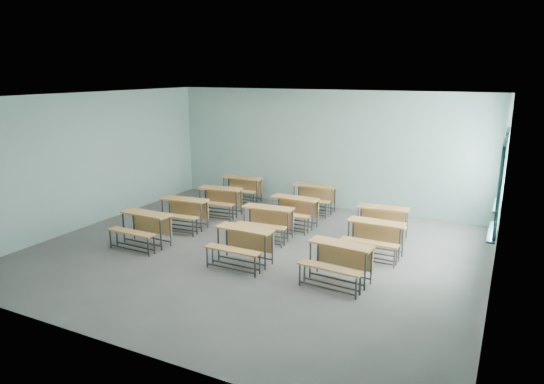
% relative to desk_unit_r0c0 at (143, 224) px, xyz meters
% --- Properties ---
extents(room, '(9.04, 8.04, 3.24)m').
position_rel_desk_unit_r0c0_xyz_m(room, '(2.41, 0.79, 1.12)').
color(room, slate).
rests_on(room, ground).
extents(desk_unit_r0c0, '(1.17, 0.80, 0.72)m').
position_rel_desk_unit_r0c0_xyz_m(desk_unit_r0c0, '(0.00, 0.00, 0.00)').
color(desk_unit_r0c0, '#CA8B49').
rests_on(desk_unit_r0c0, ground).
extents(desk_unit_r0c1, '(1.15, 0.78, 0.72)m').
position_rel_desk_unit_r0c0_xyz_m(desk_unit_r0c1, '(2.42, 0.06, 0.00)').
color(desk_unit_r0c1, '#CA8B49').
rests_on(desk_unit_r0c1, ground).
extents(desk_unit_r0c2, '(1.21, 0.86, 0.72)m').
position_rel_desk_unit_r0c0_xyz_m(desk_unit_r0c2, '(4.37, 0.07, 0.00)').
color(desk_unit_r0c2, '#CA8B49').
rests_on(desk_unit_r0c2, ground).
extents(desk_unit_r1c0, '(1.22, 0.88, 0.72)m').
position_rel_desk_unit_r0c0_xyz_m(desk_unit_r1c0, '(0.04, 1.33, 0.00)').
color(desk_unit_r1c0, '#CA8B49').
rests_on(desk_unit_r1c0, ground).
extents(desk_unit_r1c1, '(1.21, 0.86, 0.72)m').
position_rel_desk_unit_r0c0_xyz_m(desk_unit_r1c1, '(2.17, 1.59, 0.00)').
color(desk_unit_r1c1, '#CA8B49').
rests_on(desk_unit_r1c1, ground).
extents(desk_unit_r1c2, '(1.15, 0.78, 0.72)m').
position_rel_desk_unit_r0c0_xyz_m(desk_unit_r1c2, '(4.61, 1.61, 0.00)').
color(desk_unit_r1c2, '#CA8B49').
rests_on(desk_unit_r1c2, ground).
extents(desk_unit_r2c0, '(1.22, 0.89, 0.72)m').
position_rel_desk_unit_r0c0_xyz_m(desk_unit_r2c0, '(0.21, 2.66, 0.00)').
color(desk_unit_r2c0, '#CA8B49').
rests_on(desk_unit_r2c0, ground).
extents(desk_unit_r2c1, '(1.17, 0.81, 0.72)m').
position_rel_desk_unit_r0c0_xyz_m(desk_unit_r2c1, '(2.34, 2.64, 0.00)').
color(desk_unit_r2c1, '#CA8B49').
rests_on(desk_unit_r2c1, ground).
extents(desk_unit_r2c2, '(1.21, 0.87, 0.72)m').
position_rel_desk_unit_r0c0_xyz_m(desk_unit_r2c2, '(4.47, 2.75, 0.00)').
color(desk_unit_r2c2, '#CA8B49').
rests_on(desk_unit_r2c2, ground).
extents(desk_unit_r3c0, '(1.20, 0.86, 0.72)m').
position_rel_desk_unit_r0c0_xyz_m(desk_unit_r3c0, '(0.07, 4.05, 0.00)').
color(desk_unit_r3c0, '#CA8B49').
rests_on(desk_unit_r3c0, ground).
extents(desk_unit_r3c1, '(1.16, 0.79, 0.72)m').
position_rel_desk_unit_r0c0_xyz_m(desk_unit_r3c1, '(2.29, 4.05, 0.00)').
color(desk_unit_r3c1, '#CA8B49').
rests_on(desk_unit_r3c1, ground).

